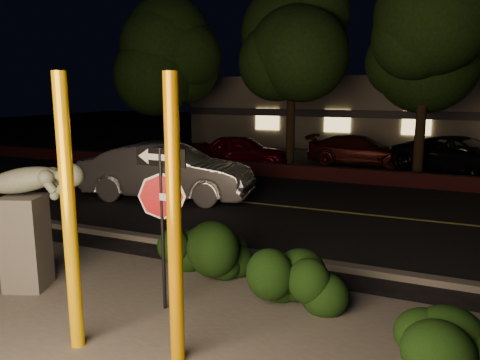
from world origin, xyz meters
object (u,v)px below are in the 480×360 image
object	(u,v)px
signpost	(161,197)
parked_car_red	(242,151)
sculpture	(25,213)
yellow_pole_right	(174,225)
parked_car_darkred	(359,150)
parked_car_dark	(463,156)
silver_sedan	(168,172)
yellow_pole_left	(69,216)

from	to	relation	value
signpost	parked_car_red	xyz separation A→B (m)	(-4.18, 12.67, -1.06)
sculpture	yellow_pole_right	bearing A→B (deg)	-35.87
signpost	sculpture	bearing A→B (deg)	-172.62
sculpture	parked_car_darkred	distance (m)	15.61
signpost	parked_car_dark	bearing A→B (deg)	74.60
yellow_pole_right	sculpture	distance (m)	3.48
signpost	sculpture	distance (m)	2.50
silver_sedan	parked_car_dark	distance (m)	11.56
parked_car_red	yellow_pole_left	bearing A→B (deg)	-173.57
yellow_pole_left	parked_car_red	bearing A→B (deg)	104.86
signpost	parked_car_red	world-z (taller)	signpost
yellow_pole_right	silver_sedan	size ratio (longest dim) A/B	0.68
silver_sedan	parked_car_darkred	distance (m)	9.81
parked_car_darkred	parked_car_dark	bearing A→B (deg)	-101.80
parked_car_dark	yellow_pole_right	bearing A→B (deg)	-168.11
parked_car_red	yellow_pole_right	bearing A→B (deg)	-168.22
parked_car_red	parked_car_dark	xyz separation A→B (m)	(8.59, 1.66, 0.05)
yellow_pole_right	signpost	distance (m)	1.42
parked_car_darkred	signpost	bearing A→B (deg)	177.75
yellow_pole_left	parked_car_red	world-z (taller)	yellow_pole_left
signpost	parked_car_dark	world-z (taller)	signpost
sculpture	parked_car_red	xyz separation A→B (m)	(-1.73, 12.91, -0.62)
sculpture	parked_car_dark	xyz separation A→B (m)	(6.85, 14.57, -0.57)
sculpture	parked_car_dark	size ratio (longest dim) A/B	0.40
sculpture	parked_car_darkred	bearing A→B (deg)	58.43
parked_car_red	parked_car_dark	distance (m)	8.75
sculpture	silver_sedan	bearing A→B (deg)	80.97
parked_car_red	parked_car_dark	size ratio (longest dim) A/B	0.76
yellow_pole_right	silver_sedan	distance (m)	8.80
yellow_pole_left	parked_car_darkred	size ratio (longest dim) A/B	0.77
yellow_pole_right	parked_car_darkred	xyz separation A→B (m)	(-0.56, 16.22, -1.08)
parked_car_dark	yellow_pole_left	bearing A→B (deg)	-172.57
signpost	parked_car_darkred	xyz separation A→B (m)	(0.33, 15.11, -1.09)
yellow_pole_right	parked_car_dark	world-z (taller)	yellow_pole_right
sculpture	parked_car_red	bearing A→B (deg)	76.34
yellow_pole_right	sculpture	bearing A→B (deg)	165.44
parked_car_dark	silver_sedan	bearing A→B (deg)	159.08
yellow_pole_left	parked_car_darkred	xyz separation A→B (m)	(0.80, 16.44, -1.09)
signpost	parked_car_red	size ratio (longest dim) A/B	0.61
parked_car_darkred	parked_car_red	bearing A→B (deg)	117.41
silver_sedan	signpost	bearing A→B (deg)	-157.89
signpost	sculpture	size ratio (longest dim) A/B	1.16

